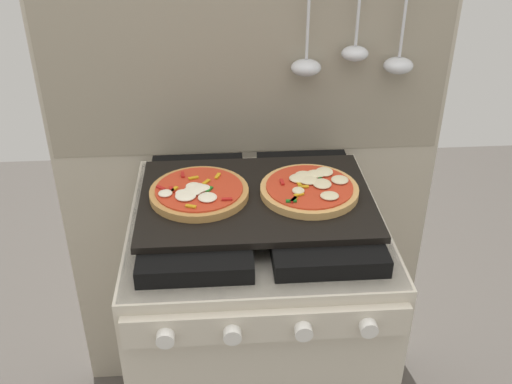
{
  "coord_description": "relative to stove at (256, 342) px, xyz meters",
  "views": [
    {
      "loc": [
        -0.09,
        -1.19,
        1.64
      ],
      "look_at": [
        0.0,
        0.0,
        0.93
      ],
      "focal_mm": 42.08,
      "sensor_mm": 36.0,
      "label": 1
    }
  ],
  "objects": [
    {
      "name": "kitchen_backsplash",
      "position": [
        0.0,
        0.34,
        0.34
      ],
      "size": [
        1.1,
        0.09,
        1.55
      ],
      "color": "#B2A893",
      "rests_on": "ground_plane"
    },
    {
      "name": "pizza_right",
      "position": [
        0.13,
        0.0,
        0.48
      ],
      "size": [
        0.23,
        0.23,
        0.03
      ],
      "color": "tan",
      "rests_on": "baking_tray"
    },
    {
      "name": "baking_tray",
      "position": [
        0.0,
        0.0,
        0.46
      ],
      "size": [
        0.54,
        0.38,
        0.02
      ],
      "primitive_type": "cube",
      "color": "black",
      "rests_on": "stove"
    },
    {
      "name": "pizza_left",
      "position": [
        -0.13,
        0.01,
        0.48
      ],
      "size": [
        0.23,
        0.23,
        0.03
      ],
      "color": "#C18947",
      "rests_on": "baking_tray"
    },
    {
      "name": "stove",
      "position": [
        0.0,
        0.0,
        0.0
      ],
      "size": [
        0.6,
        0.64,
        0.9
      ],
      "color": "beige",
      "rests_on": "ground_plane"
    }
  ]
}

